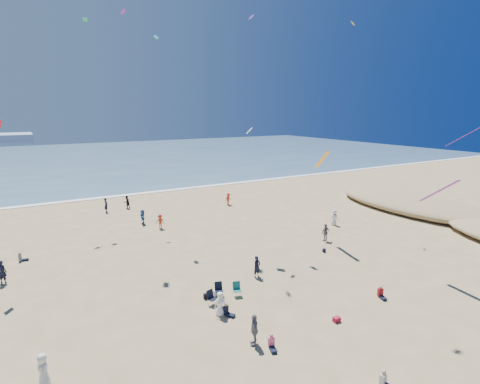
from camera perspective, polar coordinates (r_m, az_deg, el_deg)
ocean at (r=107.53m, az=-25.13°, el=4.46°), size 220.00×100.00×0.06m
surf_line at (r=58.51m, az=-20.36°, el=-0.83°), size 220.00×1.20×0.08m
standing_flyers at (r=34.62m, az=-5.70°, el=-7.56°), size 32.31×45.79×1.83m
seated_group at (r=24.78m, az=-0.77°, el=-17.06°), size 22.24×26.27×0.84m
chair_cluster at (r=26.28m, az=-2.61°, el=-15.05°), size 2.74×1.55×1.00m
white_tote at (r=26.92m, az=-3.71°, el=-15.07°), size 0.35×0.20×0.40m
black_backpack at (r=26.55m, az=-5.22°, el=-15.54°), size 0.30×0.22×0.38m
cooler at (r=24.72m, az=14.52°, el=-18.28°), size 0.45×0.30×0.30m
navy_bag at (r=35.12m, az=12.70°, el=-8.68°), size 0.28×0.18×0.34m
kites_aloft at (r=30.14m, az=4.60°, el=16.38°), size 41.73×42.48×23.64m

